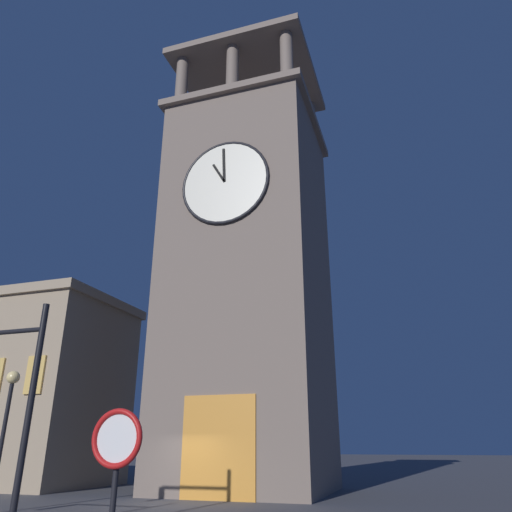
% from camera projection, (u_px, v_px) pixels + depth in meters
% --- Properties ---
extents(ground_plane, '(200.00, 200.00, 0.00)m').
position_uv_depth(ground_plane, '(168.00, 505.00, 17.77)').
color(ground_plane, '#4C4C51').
extents(clocktower, '(8.10, 8.06, 26.03)m').
position_uv_depth(clocktower, '(249.00, 277.00, 25.98)').
color(clocktower, '#75665B').
rests_on(clocktower, ground_plane).
extents(traffic_signal_near, '(3.15, 0.41, 5.45)m').
position_uv_depth(traffic_signal_near, '(1.00, 383.00, 12.15)').
color(traffic_signal_near, black).
rests_on(traffic_signal_near, ground_plane).
extents(street_lamp, '(0.44, 0.44, 4.46)m').
position_uv_depth(street_lamp, '(8.00, 409.00, 16.53)').
color(street_lamp, black).
rests_on(street_lamp, ground_plane).
extents(no_horn_sign, '(0.78, 0.14, 2.52)m').
position_uv_depth(no_horn_sign, '(116.00, 452.00, 6.52)').
color(no_horn_sign, black).
rests_on(no_horn_sign, ground_plane).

